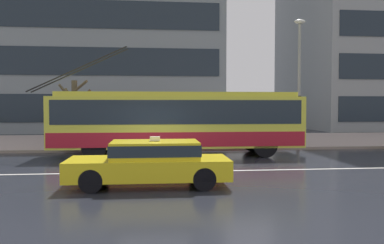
# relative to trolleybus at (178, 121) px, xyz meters

# --- Properties ---
(ground_plane) EXTENTS (160.00, 160.00, 0.00)m
(ground_plane) POSITION_rel_trolleybus_xyz_m (-1.15, -3.28, -1.57)
(ground_plane) COLOR #22242C
(sidewalk_slab) EXTENTS (80.00, 10.00, 0.14)m
(sidewalk_slab) POSITION_rel_trolleybus_xyz_m (-1.15, 6.60, -1.50)
(sidewalk_slab) COLOR gray
(sidewalk_slab) RESTS_ON ground_plane
(lane_centre_line) EXTENTS (72.00, 0.14, 0.01)m
(lane_centre_line) POSITION_rel_trolleybus_xyz_m (-1.15, -4.48, -1.57)
(lane_centre_line) COLOR silver
(lane_centre_line) RESTS_ON ground_plane
(trolleybus) EXTENTS (12.05, 2.65, 4.85)m
(trolleybus) POSITION_rel_trolleybus_xyz_m (0.00, 0.00, 0.00)
(trolleybus) COLOR #D6D33F
(trolleybus) RESTS_ON ground_plane
(taxi_oncoming_near) EXTENTS (4.49, 1.80, 1.39)m
(taxi_oncoming_near) POSITION_rel_trolleybus_xyz_m (-1.25, -6.85, -0.87)
(taxi_oncoming_near) COLOR yellow
(taxi_oncoming_near) RESTS_ON ground_plane
(pedestrian_at_shelter) EXTENTS (0.38, 0.38, 1.64)m
(pedestrian_at_shelter) POSITION_rel_trolleybus_xyz_m (-3.75, 3.12, -0.46)
(pedestrian_at_shelter) COLOR #494C3D
(pedestrian_at_shelter) RESTS_ON sidewalk_slab
(pedestrian_approaching_curb) EXTENTS (1.32, 1.32, 1.96)m
(pedestrian_approaching_curb) POSITION_rel_trolleybus_xyz_m (4.84, 3.50, 0.12)
(pedestrian_approaching_curb) COLOR #262927
(pedestrian_approaching_curb) RESTS_ON sidewalk_slab
(street_lamp) EXTENTS (0.60, 0.32, 6.67)m
(street_lamp) POSITION_rel_trolleybus_xyz_m (6.68, 2.64, 2.51)
(street_lamp) COLOR gray
(street_lamp) RESTS_ON sidewalk_slab
(street_tree_bare) EXTENTS (1.66, 1.45, 3.48)m
(street_tree_bare) POSITION_rel_trolleybus_xyz_m (-5.33, 4.55, 0.54)
(street_tree_bare) COLOR brown
(street_tree_bare) RESTS_ON sidewalk_slab
(office_tower_corner_left) EXTENTS (20.25, 12.19, 22.77)m
(office_tower_corner_left) POSITION_rel_trolleybus_xyz_m (-4.89, 20.58, 9.82)
(office_tower_corner_left) COLOR gray
(office_tower_corner_left) RESTS_ON ground_plane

